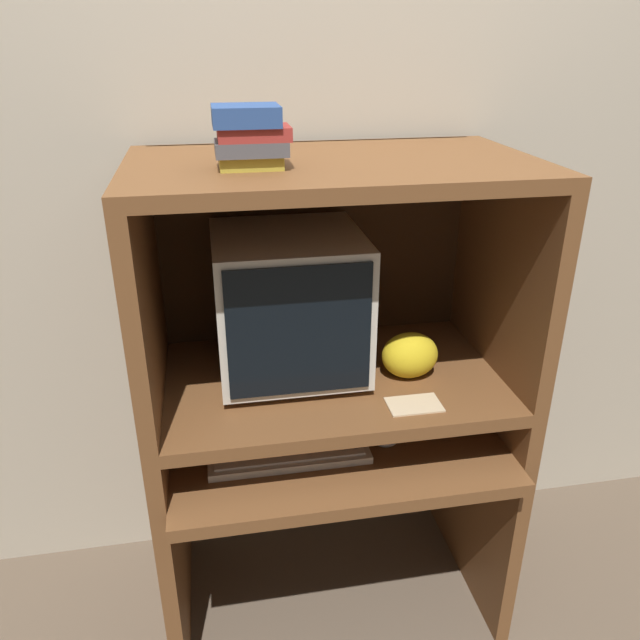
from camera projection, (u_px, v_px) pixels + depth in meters
name	position (u px, v px, depth m)	size (l,w,h in m)	color
wall_back	(309.00, 164.00, 1.80)	(6.00, 0.06, 2.60)	#B2A893
desk_base	(333.00, 497.00, 1.83)	(0.97, 0.63, 0.63)	brown
desk_monitor_shelf	(331.00, 386.00, 1.72)	(0.97, 0.58, 0.17)	brown
hutch_upper	(330.00, 234.00, 1.57)	(0.97, 0.58, 0.58)	brown
crt_monitor	(289.00, 303.00, 1.64)	(0.38, 0.38, 0.39)	beige
keyboard	(289.00, 453.00, 1.63)	(0.42, 0.14, 0.03)	beige
mouse	(386.00, 441.00, 1.68)	(0.06, 0.04, 0.03)	#B7B7B7
snack_bag	(410.00, 355.00, 1.67)	(0.15, 0.11, 0.13)	gold
book_stack	(250.00, 136.00, 1.33)	(0.16, 0.12, 0.13)	gold
paper_card	(414.00, 405.00, 1.56)	(0.13, 0.09, 0.00)	#CCB28C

